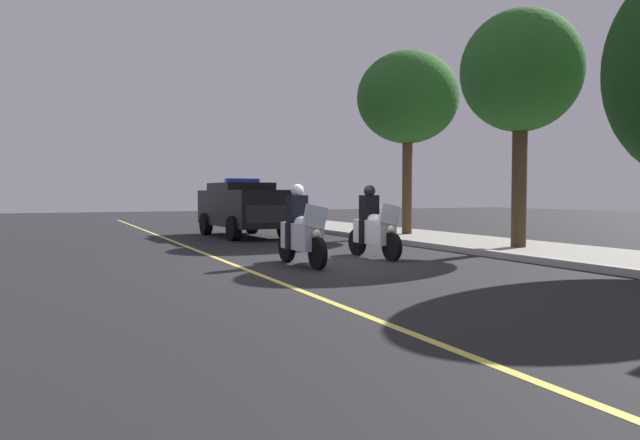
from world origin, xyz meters
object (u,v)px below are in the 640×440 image
at_px(police_motorcycle_lead_left, 301,232).
at_px(tree_mid_block, 521,72).
at_px(police_motorcycle_lead_right, 373,228).
at_px(police_suv, 243,207).
at_px(tree_far_back, 408,98).

height_order(police_motorcycle_lead_left, tree_mid_block, tree_mid_block).
height_order(police_motorcycle_lead_left, police_motorcycle_lead_right, same).
distance_m(police_suv, tree_mid_block, 10.11).
distance_m(police_motorcycle_lead_right, police_suv, 7.86).
height_order(police_motorcycle_lead_left, tree_far_back, tree_far_back).
xyz_separation_m(tree_mid_block, tree_far_back, (-5.59, 0.17, 0.17)).
relative_size(police_suv, tree_mid_block, 0.80).
xyz_separation_m(police_suv, tree_far_back, (2.34, 5.28, 3.79)).
height_order(police_suv, tree_far_back, tree_far_back).
height_order(police_motorcycle_lead_left, police_suv, police_suv).
relative_size(police_motorcycle_lead_left, police_suv, 0.43).
bearing_deg(tree_mid_block, tree_far_back, 178.25).
bearing_deg(police_motorcycle_lead_right, police_suv, -174.55).
relative_size(police_motorcycle_lead_right, tree_mid_block, 0.34).
bearing_deg(police_suv, tree_far_back, 66.08).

